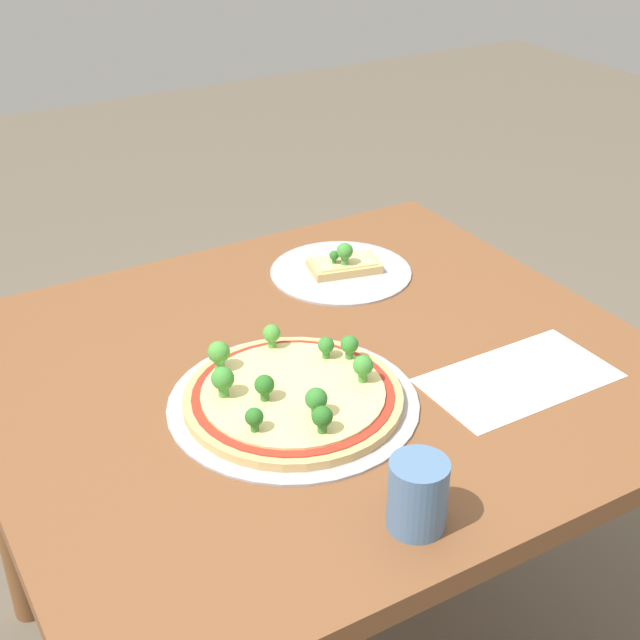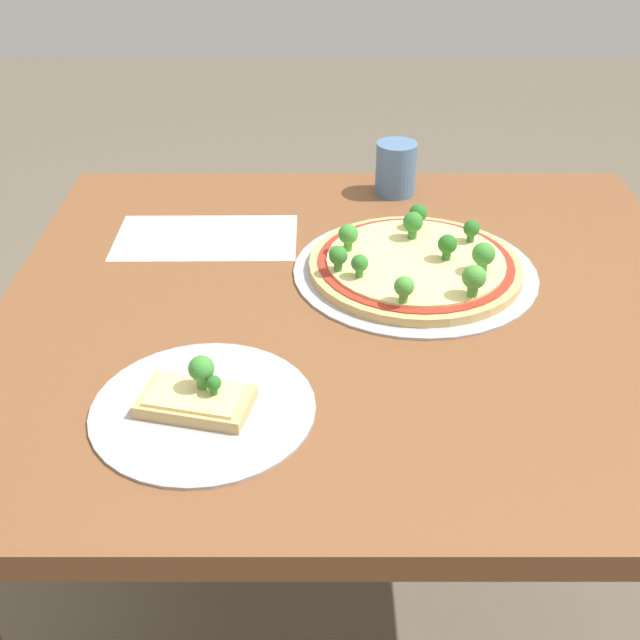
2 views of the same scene
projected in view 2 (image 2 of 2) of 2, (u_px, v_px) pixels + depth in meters
name	position (u px, v px, depth m)	size (l,w,h in m)	color
ground_plane	(348.00, 611.00, 1.55)	(8.00, 8.00, 0.00)	brown
dining_table	(355.00, 352.00, 1.22)	(1.05, 0.95, 0.71)	brown
pizza_tray_whole	(413.00, 264.00, 1.23)	(0.37, 0.37, 0.07)	#A3A3A8
pizza_tray_slice	(198.00, 403.00, 0.95)	(0.27, 0.27, 0.07)	#A3A3A8
drinking_cup	(393.00, 168.00, 1.46)	(0.07, 0.07, 0.10)	#4C7099
paper_menu	(203.00, 238.00, 1.33)	(0.30, 0.17, 0.00)	white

